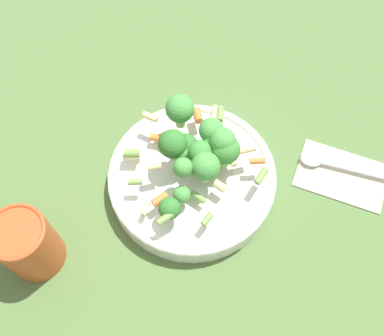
% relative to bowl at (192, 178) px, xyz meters
% --- Properties ---
extents(ground_plane, '(3.00, 3.00, 0.00)m').
position_rel_bowl_xyz_m(ground_plane, '(0.00, 0.00, -0.02)').
color(ground_plane, '#4C6B38').
extents(bowl, '(0.27, 0.27, 0.04)m').
position_rel_bowl_xyz_m(bowl, '(0.00, 0.00, 0.00)').
color(bowl, white).
rests_on(bowl, ground_plane).
extents(pasta_salad, '(0.21, 0.23, 0.09)m').
position_rel_bowl_xyz_m(pasta_salad, '(0.02, -0.01, 0.07)').
color(pasta_salad, '#8CB766').
rests_on(pasta_salad, bowl).
extents(cup, '(0.08, 0.08, 0.11)m').
position_rel_bowl_xyz_m(cup, '(-0.12, 0.24, 0.04)').
color(cup, '#CC4C23').
rests_on(cup, ground_plane).
extents(napkin, '(0.15, 0.17, 0.01)m').
position_rel_bowl_xyz_m(napkin, '(0.01, -0.26, -0.02)').
color(napkin, beige).
rests_on(napkin, ground_plane).
extents(spoon, '(0.07, 0.16, 0.01)m').
position_rel_bowl_xyz_m(spoon, '(0.02, -0.24, -0.01)').
color(spoon, silver).
rests_on(spoon, napkin).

